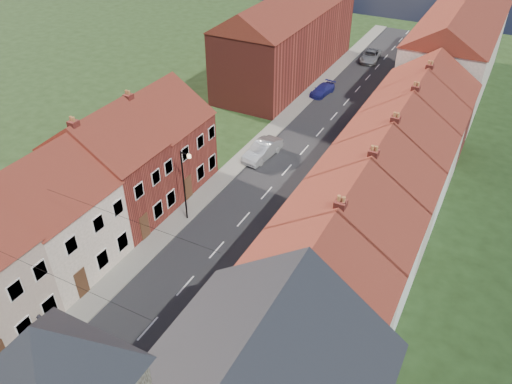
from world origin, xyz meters
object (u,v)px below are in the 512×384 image
Objects in this scene: car_distant at (370,56)px; lamppost at (185,182)px; car_mid at (263,150)px; pedestrian_left at (41,325)px; car_far at (322,90)px; pedestrian_right at (217,315)px.

lamppost is at bearing -99.52° from car_distant.
lamppost is 11.34m from car_mid.
lamppost is 1.23× the size of car_distant.
lamppost is 3.71× the size of pedestrian_left.
lamppost is at bearing 80.36° from pedestrian_left.
car_mid is at bearing -80.52° from car_far.
lamppost is 13.58m from pedestrian_left.
car_mid is at bearing -53.30° from pedestrian_right.
pedestrian_right reaches higher than car_far.
car_distant is at bearing 93.72° from car_mid.
car_distant is (2.31, 39.64, -2.86)m from lamppost.
pedestrian_left is (-3.60, -52.91, 0.25)m from car_distant.
lamppost is 39.81m from car_distant.
pedestrian_left reaches higher than car_far.
car_distant is 3.03× the size of pedestrian_left.
pedestrian_left is (-1.90, -39.93, 0.36)m from car_far.
car_mid is (0.88, 10.97, -2.76)m from lamppost.
pedestrian_right is at bearing -64.04° from car_mid.
car_far is at bearing 83.19° from pedestrian_left.
car_distant is 47.82m from pedestrian_right.
pedestrian_left is 0.90× the size of pedestrian_right.
lamppost is 1.53× the size of car_far.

